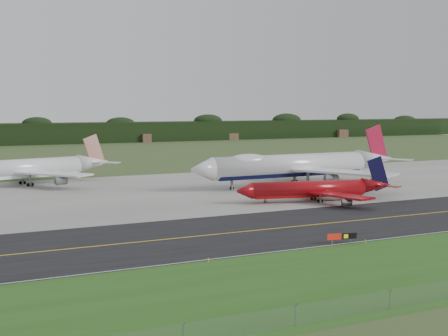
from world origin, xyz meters
TOP-DOWN VIEW (x-y plane):
  - ground at (0.00, 0.00)m, footprint 600.00×600.00m
  - grass_verge at (0.00, -35.00)m, footprint 400.00×30.00m
  - taxiway at (0.00, -4.00)m, footprint 400.00×32.00m
  - apron at (0.00, 51.00)m, footprint 400.00×78.00m
  - taxiway_centreline at (0.00, -4.00)m, footprint 400.00×0.40m
  - taxiway_edge_line at (0.00, -19.50)m, footprint 400.00×0.25m
  - horizon_treeline at (0.00, 273.76)m, footprint 700.00×25.00m
  - jet_ba_747 at (30.04, 45.73)m, footprint 65.66×54.51m
  - jet_red_737 at (18.70, 19.58)m, footprint 37.60×30.20m
  - jet_star_tail at (-37.25, 79.25)m, footprint 51.25×42.12m
  - taxiway_sign at (-3.10, -19.41)m, footprint 5.01×1.13m
  - edge_marker_left at (-27.00, -20.50)m, footprint 0.16×0.16m
  - edge_marker_center at (0.74, -20.50)m, footprint 0.16×0.16m

SIDE VIEW (x-z plane):
  - ground at x=0.00m, z-range 0.00..0.00m
  - grass_verge at x=0.00m, z-range 0.00..0.01m
  - apron at x=0.00m, z-range 0.00..0.01m
  - taxiway at x=0.00m, z-range 0.00..0.02m
  - taxiway_centreline at x=0.00m, z-range 0.03..0.03m
  - taxiway_edge_line at x=0.00m, z-range 0.03..0.03m
  - edge_marker_left at x=-27.00m, z-range 0.00..0.50m
  - edge_marker_center at x=0.74m, z-range 0.00..0.50m
  - taxiway_sign at x=-3.10m, z-range 0.35..2.03m
  - jet_red_737 at x=18.70m, z-range -2.28..7.92m
  - jet_star_tail at x=-37.25m, z-range -2.27..11.35m
  - horizon_treeline at x=0.00m, z-range -0.53..11.47m
  - jet_ba_747 at x=30.04m, z-range -2.64..13.90m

